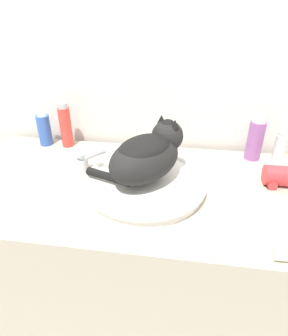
{
  "coord_description": "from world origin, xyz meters",
  "views": [
    {
      "loc": [
        0.16,
        -0.54,
        1.46
      ],
      "look_at": [
        0.03,
        0.28,
        0.96
      ],
      "focal_mm": 32.0,
      "sensor_mm": 36.0,
      "label": 1
    }
  ],
  "objects": [
    {
      "name": "wall_back",
      "position": [
        0.0,
        0.69,
        1.2
      ],
      "size": [
        8.0,
        0.05,
        2.4
      ],
      "color": "silver",
      "rests_on": "ground_plane"
    },
    {
      "name": "deodorant_stick",
      "position": [
        0.53,
        0.58,
        0.93
      ],
      "size": [
        0.05,
        0.05,
        0.14
      ],
      "color": "silver",
      "rests_on": "vanity_counter"
    },
    {
      "name": "faucet",
      "position": [
        -0.2,
        0.36,
        0.93
      ],
      "size": [
        0.14,
        0.07,
        0.13
      ],
      "rotation": [
        0.0,
        0.0,
        -0.26
      ],
      "color": "silver",
      "rests_on": "vanity_counter"
    },
    {
      "name": "sink_basin",
      "position": [
        0.03,
        0.3,
        0.89
      ],
      "size": [
        0.42,
        0.42,
        0.04
      ],
      "color": "white",
      "rests_on": "vanity_counter"
    },
    {
      "name": "cat",
      "position": [
        0.04,
        0.31,
        0.99
      ],
      "size": [
        0.35,
        0.32,
        0.19
      ],
      "rotation": [
        0.0,
        0.0,
        0.92
      ],
      "color": "black",
      "rests_on": "sink_basin"
    },
    {
      "name": "spray_bottle_trigger",
      "position": [
        -0.45,
        0.58,
        0.93
      ],
      "size": [
        0.06,
        0.06,
        0.16
      ],
      "color": "#335BB7",
      "rests_on": "vanity_counter"
    },
    {
      "name": "hair_dryer",
      "position": [
        0.52,
        0.4,
        0.9
      ],
      "size": [
        0.18,
        0.09,
        0.07
      ],
      "rotation": [
        0.0,
        0.0,
        0.02
      ],
      "color": "#C63338",
      "rests_on": "vanity_counter"
    },
    {
      "name": "vanity_counter",
      "position": [
        0.0,
        0.32,
        0.43
      ],
      "size": [
        1.27,
        0.63,
        0.86
      ],
      "color": "#B2A893",
      "rests_on": "ground_plane"
    },
    {
      "name": "shampoo_bottle_tall",
      "position": [
        -0.35,
        0.58,
        0.96
      ],
      "size": [
        0.05,
        0.05,
        0.19
      ],
      "color": "#DB3D33",
      "rests_on": "vanity_counter"
    },
    {
      "name": "mouthwash_bottle",
      "position": [
        0.43,
        0.58,
        0.95
      ],
      "size": [
        0.06,
        0.06,
        0.19
      ],
      "color": "#93569E",
      "rests_on": "vanity_counter"
    }
  ]
}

